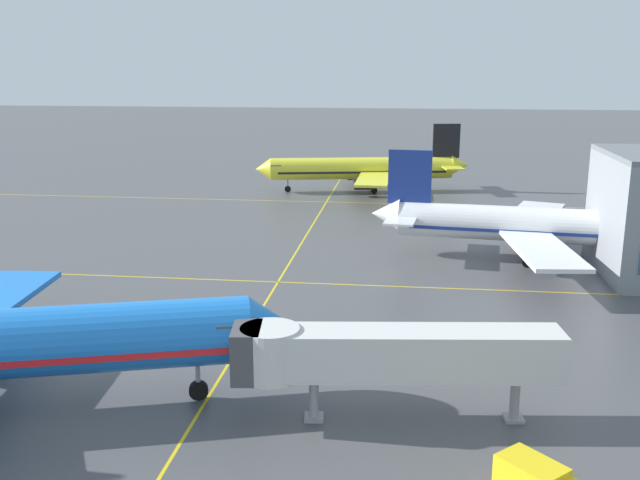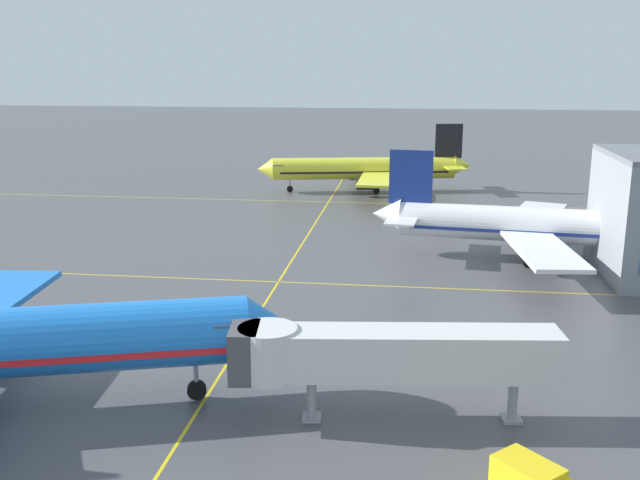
{
  "view_description": "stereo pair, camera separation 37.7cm",
  "coord_description": "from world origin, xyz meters",
  "views": [
    {
      "loc": [
        11.76,
        -25.29,
        19.97
      ],
      "look_at": [
        4.64,
        32.41,
        5.55
      ],
      "focal_mm": 40.32,
      "sensor_mm": 36.0,
      "label": 1
    },
    {
      "loc": [
        12.13,
        -25.24,
        19.97
      ],
      "look_at": [
        4.64,
        32.41,
        5.55
      ],
      "focal_mm": 40.32,
      "sensor_mm": 36.0,
      "label": 2
    }
  ],
  "objects": [
    {
      "name": "airliner_second_row",
      "position": [
        25.55,
        48.15,
        3.8
      ],
      "size": [
        35.84,
        30.71,
        11.14
      ],
      "color": "white",
      "rests_on": "ground"
    },
    {
      "name": "jet_bridge",
      "position": [
        10.1,
        12.41,
        4.06
      ],
      "size": [
        18.68,
        4.9,
        5.58
      ],
      "color": "silver",
      "rests_on": "ground"
    },
    {
      "name": "taxiway_markings",
      "position": [
        0.0,
        37.91,
        0.0
      ],
      "size": [
        117.57,
        131.71,
        0.01
      ],
      "color": "yellow",
      "rests_on": "ground"
    },
    {
      "name": "airliner_third_row",
      "position": [
        4.91,
        87.59,
        3.62
      ],
      "size": [
        33.93,
        28.86,
        10.59
      ],
      "color": "yellow",
      "rests_on": "ground"
    }
  ]
}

